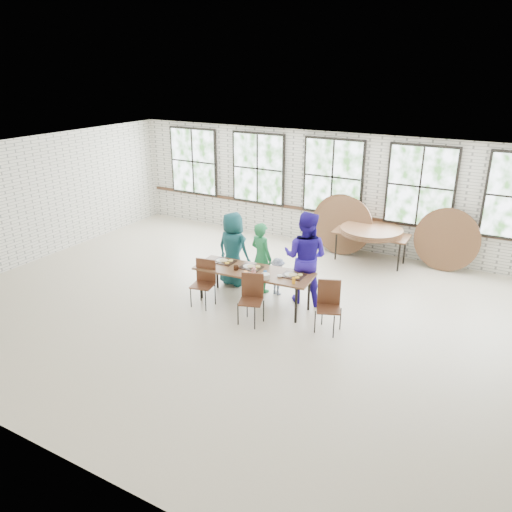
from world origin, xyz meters
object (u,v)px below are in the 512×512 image
at_px(chair_near_right, 252,294).
at_px(dining_table, 254,273).
at_px(storage_table, 371,235).
at_px(chair_near_left, 204,279).

bearing_deg(chair_near_right, dining_table, 97.03).
xyz_separation_m(dining_table, chair_near_right, (0.32, -0.64, -0.13)).
xyz_separation_m(dining_table, storage_table, (1.34, 3.43, -0.00)).
distance_m(dining_table, storage_table, 3.68).
xyz_separation_m(chair_near_left, chair_near_right, (1.19, -0.16, 0.00)).
bearing_deg(dining_table, storage_table, 63.85).
xyz_separation_m(dining_table, chair_near_left, (-0.87, -0.48, -0.13)).
bearing_deg(dining_table, chair_near_right, -68.28).
bearing_deg(chair_near_left, storage_table, 49.35).
relative_size(dining_table, storage_table, 1.35).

